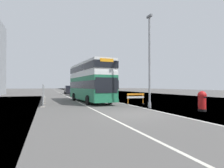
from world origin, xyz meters
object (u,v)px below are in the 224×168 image
double_decker_bus (90,81)px  car_oncoming_near (75,91)px  roadworks_barrier (136,97)px  lamppost_foreground (150,64)px  red_pillar_postbox (202,100)px  car_receding_mid (69,90)px

double_decker_bus → car_oncoming_near: 16.17m
double_decker_bus → roadworks_barrier: size_ratio=5.94×
lamppost_foreground → red_pillar_postbox: size_ratio=5.27×
car_receding_mid → roadworks_barrier: bearing=-82.1°
roadworks_barrier → car_oncoming_near: 20.91m
red_pillar_postbox → roadworks_barrier: size_ratio=0.82×
double_decker_bus → car_oncoming_near: (0.63, 16.08, -1.61)m
double_decker_bus → car_receding_mid: double_decker_bus is taller
car_oncoming_near → car_receding_mid: car_receding_mid is taller
double_decker_bus → car_oncoming_near: double_decker_bus is taller
roadworks_barrier → car_receding_mid: car_receding_mid is taller
lamppost_foreground → red_pillar_postbox: lamppost_foreground is taller
lamppost_foreground → car_oncoming_near: lamppost_foreground is taller
lamppost_foreground → double_decker_bus: bearing=114.0°
lamppost_foreground → car_oncoming_near: 24.64m
roadworks_barrier → car_oncoming_near: (-3.46, 20.62, 0.19)m
lamppost_foreground → car_oncoming_near: size_ratio=2.14×
car_oncoming_near → red_pillar_postbox: bearing=-78.1°
lamppost_foreground → red_pillar_postbox: bearing=-49.7°
lamppost_foreground → red_pillar_postbox: (2.76, -3.25, -3.10)m
double_decker_bus → red_pillar_postbox: (6.41, -11.45, -1.69)m
red_pillar_postbox → car_receding_mid: 35.55m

